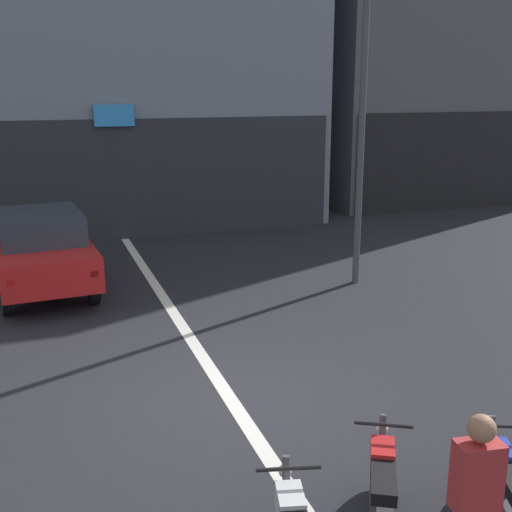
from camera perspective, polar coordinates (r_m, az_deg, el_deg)
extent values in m
plane|color=#232328|center=(8.87, -2.21, -12.54)|extent=(120.00, 120.00, 0.00)
cube|color=silver|center=(14.33, -9.26, -1.87)|extent=(0.20, 18.00, 0.01)
cube|color=#292C30|center=(17.87, -9.18, 6.69)|extent=(10.25, 0.10, 3.20)
cube|color=#3399F2|center=(17.51, -12.37, 11.97)|extent=(1.03, 0.16, 0.55)
cube|color=#56565B|center=(26.34, 12.67, 19.50)|extent=(8.10, 8.37, 12.73)
cube|color=black|center=(22.86, 17.58, 7.95)|extent=(7.78, 0.10, 3.20)
cylinder|color=black|center=(15.17, -21.52, -0.56)|extent=(0.23, 0.65, 0.64)
cylinder|color=black|center=(15.27, -15.73, 0.04)|extent=(0.23, 0.65, 0.64)
cylinder|color=black|center=(12.66, -21.03, -3.44)|extent=(0.23, 0.65, 0.64)
cylinder|color=black|center=(12.79, -14.10, -2.70)|extent=(0.23, 0.65, 0.64)
cube|color=red|center=(13.84, -18.27, 0.17)|extent=(2.05, 4.22, 0.66)
cube|color=#2D3842|center=(13.56, -18.42, 2.51)|extent=(1.69, 2.07, 0.56)
cube|color=red|center=(11.84, -20.73, -2.22)|extent=(0.14, 0.07, 0.12)
cube|color=red|center=(11.96, -14.00, -1.52)|extent=(0.14, 0.07, 0.12)
cylinder|color=#47474C|center=(13.43, 9.17, 9.27)|extent=(0.14, 0.14, 5.63)
cube|color=silver|center=(5.78, 3.03, -21.00)|extent=(0.30, 0.40, 0.24)
cylinder|color=#4C4C51|center=(5.99, 2.71, -20.31)|extent=(0.13, 0.25, 0.70)
cylinder|color=black|center=(5.74, 2.87, -18.14)|extent=(0.54, 0.17, 0.04)
sphere|color=silver|center=(6.00, 2.56, -18.31)|extent=(0.12, 0.12, 0.12)
cylinder|color=black|center=(7.03, 10.78, -18.37)|extent=(0.31, 0.49, 0.52)
cube|color=#38383D|center=(6.45, 10.93, -20.58)|extent=(0.53, 0.74, 0.22)
cube|color=black|center=(6.12, 11.12, -18.75)|extent=(0.48, 0.63, 0.12)
cube|color=red|center=(6.48, 11.03, -16.88)|extent=(0.37, 0.42, 0.24)
cylinder|color=#4C4C51|center=(6.70, 10.96, -16.40)|extent=(0.18, 0.24, 0.70)
cylinder|color=black|center=(6.47, 11.12, -14.33)|extent=(0.50, 0.30, 0.04)
sphere|color=silver|center=(6.73, 11.02, -14.62)|extent=(0.12, 0.12, 0.12)
cylinder|color=black|center=(7.27, 19.33, -17.79)|extent=(0.26, 0.51, 0.52)
cube|color=#38383D|center=(6.72, 20.99, -19.80)|extent=(0.46, 0.76, 0.22)
cube|color=#233DB7|center=(6.75, 20.57, -16.27)|extent=(0.34, 0.42, 0.24)
cylinder|color=#4C4C51|center=(6.96, 19.96, -15.84)|extent=(0.15, 0.25, 0.70)
cylinder|color=black|center=(6.74, 20.41, -13.82)|extent=(0.52, 0.24, 0.04)
sphere|color=silver|center=(6.98, 19.77, -14.14)|extent=(0.12, 0.12, 0.12)
cube|color=#B22D2D|center=(5.56, 18.82, -17.83)|extent=(0.39, 0.27, 0.58)
sphere|color=#9E7051|center=(5.36, 19.19, -14.12)|extent=(0.22, 0.22, 0.22)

